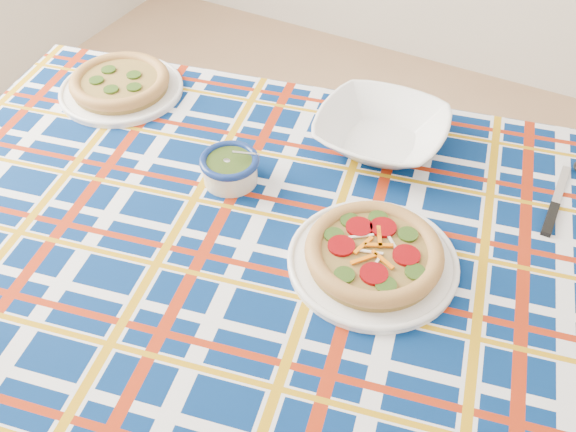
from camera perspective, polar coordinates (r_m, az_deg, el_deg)
The scene contains 8 objects.
floor at distance 1.96m, azimuth 2.17°, elevation -16.65°, with size 4.00×4.00×0.00m, color #9E7551.
dining_table at distance 1.34m, azimuth 0.16°, elevation -4.23°, with size 1.85×1.37×0.78m.
tablecloth at distance 1.32m, azimuth 0.16°, elevation -3.50°, with size 1.71×1.08×0.11m, color #042056, non-canonical shape.
main_focaccia_plate at distance 1.22m, azimuth 7.64°, elevation -3.27°, with size 0.34×0.34×0.07m, color olive, non-canonical shape.
pesto_bowl at distance 1.38m, azimuth -5.20°, elevation 4.38°, with size 0.13×0.13×0.08m, color #1F320D, non-canonical shape.
serving_bowl at distance 1.49m, azimuth 8.28°, elevation 7.45°, with size 0.30×0.30×0.07m, color white.
second_focaccia_plate at distance 1.71m, azimuth -14.71°, elevation 11.41°, with size 0.32×0.32×0.06m, color olive, non-canonical shape.
table_knife at distance 1.50m, azimuth 23.07°, elevation 2.39°, with size 0.25×0.02×0.01m, color silver, non-canonical shape.
Camera 1 is at (0.38, -0.86, 1.72)m, focal length 40.00 mm.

